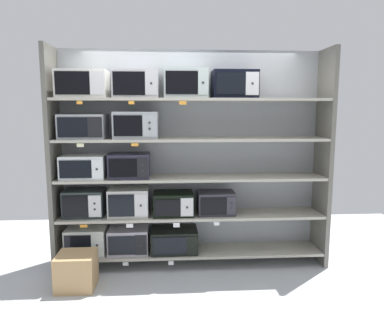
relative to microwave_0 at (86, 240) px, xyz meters
The scene contains 37 objects.
ground 1.62m from the microwave_0, 38.76° to the right, with size 7.06×6.00×0.02m, color #B2B7BC.
back_panel 1.58m from the microwave_0, 11.81° to the left, with size 3.26×0.04×2.53m, color #9EA3A8.
upright_left 1.00m from the microwave_0, behind, with size 0.05×0.47×2.53m, color #68645B.
upright_right 2.95m from the microwave_0, ahead, with size 0.05×0.47×2.53m, color #68645B.
shelf_0 1.25m from the microwave_0, ahead, with size 3.06×0.47×0.03m, color #ADA899.
microwave_0 is the anchor object (origin of this frame).
microwave_1 0.49m from the microwave_0, ahead, with size 0.46×0.39×0.29m.
microwave_2 1.03m from the microwave_0, ahead, with size 0.54×0.42×0.26m.
price_tag_0 0.31m from the microwave_0, 88.28° to the right, with size 0.08×0.00×0.04m, color white.
price_tag_1 0.57m from the microwave_0, 26.29° to the right, with size 0.06×0.00×0.04m, color white.
price_tag_2 1.03m from the microwave_0, 13.41° to the right, with size 0.06×0.00×0.05m, color white.
shelf_1 1.27m from the microwave_0, ahead, with size 3.06×0.47×0.03m, color #ADA899.
microwave_3 0.45m from the microwave_0, behind, with size 0.45×0.34×0.31m.
microwave_4 0.68m from the microwave_0, ahead, with size 0.46×0.38×0.32m.
microwave_5 1.11m from the microwave_0, ahead, with size 0.46×0.39×0.26m.
microwave_6 1.58m from the microwave_0, ahead, with size 0.43×0.34×0.26m.
price_tag_3 0.34m from the microwave_0, 82.52° to the right, with size 0.08×0.00×0.03m, color orange.
price_tag_4 0.63m from the microwave_0, 23.82° to the right, with size 0.08×0.00×0.04m, color white.
price_tag_5 1.10m from the microwave_0, 12.60° to the right, with size 0.07×0.00×0.05m, color white.
price_tag_6 1.54m from the microwave_0, ahead, with size 0.06×0.00×0.04m, color white.
shelf_2 1.44m from the microwave_0, ahead, with size 3.06×0.47×0.03m, color #ADA899.
microwave_7 0.87m from the microwave_0, ahead, with size 0.49×0.43×0.26m.
microwave_8 1.03m from the microwave_0, ahead, with size 0.45×0.40×0.28m.
shelf_3 1.71m from the microwave_0, ahead, with size 3.06×0.47×0.03m, color #ADA899.
microwave_9 1.33m from the microwave_0, ahead, with size 0.50×0.40×0.27m.
microwave_10 1.47m from the microwave_0, ahead, with size 0.49×0.41×0.30m.
price_tag_7 1.16m from the microwave_0, 82.23° to the right, with size 0.07×0.00×0.04m, color beige.
price_tag_8 1.31m from the microwave_0, 21.08° to the right, with size 0.08×0.00×0.03m, color orange.
shelf_4 2.04m from the microwave_0, ahead, with size 3.06×0.47×0.03m, color #ADA899.
microwave_11 1.79m from the microwave_0, ahead, with size 0.54×0.43×0.30m.
microwave_12 1.89m from the microwave_0, ahead, with size 0.50×0.42×0.30m.
microwave_13 2.15m from the microwave_0, ahead, with size 0.48×0.39×0.32m.
microwave_14 2.48m from the microwave_0, ahead, with size 0.50×0.38×0.31m.
price_tag_9 1.60m from the microwave_0, 79.34° to the right, with size 0.06×0.00×0.04m, color orange.
price_tag_10 1.71m from the microwave_0, 21.92° to the right, with size 0.06×0.00×0.04m, color orange.
price_tag_11 1.96m from the microwave_0, 11.78° to the right, with size 0.08×0.00×0.04m, color orange.
shipping_carton 0.55m from the microwave_0, 89.58° to the right, with size 0.39×0.39×0.36m, color tan.
Camera 1 is at (-0.28, -4.32, 1.83)m, focal length 35.38 mm.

